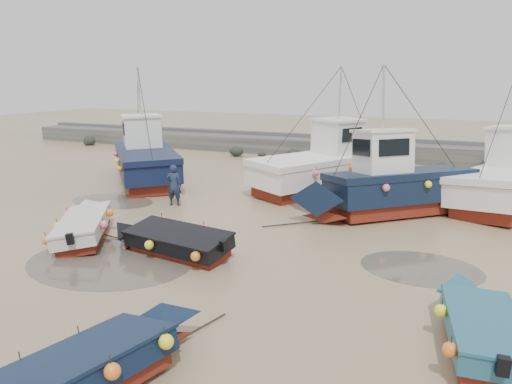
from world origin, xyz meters
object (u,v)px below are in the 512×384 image
(dinghy_2, at_px, (480,322))
(person, at_px, (175,205))
(cabin_boat_0, at_px, (145,157))
(cabin_boat_2, at_px, (389,184))
(dinghy_0, at_px, (87,222))
(dinghy_1, at_px, (87,367))
(dinghy_4, at_px, (171,237))
(cabin_boat_1, at_px, (330,165))

(dinghy_2, height_order, person, dinghy_2)
(cabin_boat_0, relative_size, person, 4.99)
(cabin_boat_0, bearing_deg, cabin_boat_2, -50.22)
(dinghy_0, height_order, dinghy_2, same)
(cabin_boat_2, bearing_deg, dinghy_1, 125.50)
(dinghy_4, bearing_deg, cabin_boat_1, -1.60)
(cabin_boat_2, bearing_deg, dinghy_0, 84.45)
(dinghy_1, relative_size, cabin_boat_0, 0.66)
(dinghy_1, bearing_deg, dinghy_2, 49.47)
(dinghy_4, relative_size, cabin_boat_2, 0.78)
(dinghy_2, bearing_deg, person, 139.55)
(dinghy_0, xyz_separation_m, dinghy_2, (13.21, -2.53, 0.02))
(cabin_boat_0, relative_size, cabin_boat_1, 0.90)
(dinghy_1, height_order, cabin_boat_0, cabin_boat_0)
(dinghy_4, xyz_separation_m, cabin_boat_2, (5.80, 7.58, 0.82))
(cabin_boat_2, xyz_separation_m, person, (-9.18, -2.17, -1.37))
(cabin_boat_1, distance_m, person, 8.37)
(dinghy_2, distance_m, cabin_boat_1, 15.62)
(dinghy_0, bearing_deg, person, 52.48)
(dinghy_2, height_order, dinghy_4, same)
(dinghy_2, height_order, cabin_boat_1, cabin_boat_1)
(person, bearing_deg, dinghy_0, 66.47)
(cabin_boat_1, relative_size, cabin_boat_2, 1.37)
(dinghy_0, bearing_deg, dinghy_4, -36.25)
(dinghy_2, bearing_deg, dinghy_0, 159.78)
(cabin_boat_1, relative_size, person, 5.56)
(dinghy_0, height_order, dinghy_4, same)
(dinghy_4, height_order, cabin_boat_0, cabin_boat_0)
(dinghy_2, bearing_deg, dinghy_1, -153.57)
(cabin_boat_1, bearing_deg, person, -104.10)
(cabin_boat_0, bearing_deg, dinghy_1, -98.66)
(cabin_boat_0, xyz_separation_m, cabin_boat_2, (13.86, -2.09, 0.07))
(dinghy_4, xyz_separation_m, cabin_boat_1, (2.18, 11.54, 0.76))
(dinghy_4, height_order, person, dinghy_4)
(dinghy_0, height_order, cabin_boat_1, cabin_boat_1)
(cabin_boat_1, height_order, cabin_boat_2, same)
(dinghy_1, relative_size, cabin_boat_2, 0.81)
(dinghy_0, xyz_separation_m, cabin_boat_1, (5.99, 11.30, 0.77))
(dinghy_4, height_order, cabin_boat_1, cabin_boat_1)
(dinghy_0, distance_m, cabin_boat_0, 10.37)
(dinghy_2, relative_size, dinghy_4, 0.91)
(dinghy_2, bearing_deg, cabin_boat_2, 100.67)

